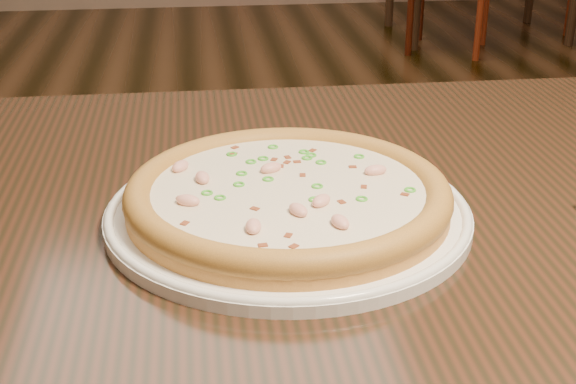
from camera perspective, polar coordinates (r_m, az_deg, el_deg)
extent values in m
cube|color=black|center=(0.88, 7.41, -1.26)|extent=(1.20, 0.80, 0.04)
cylinder|color=white|center=(0.80, 0.00, -1.57)|extent=(0.36, 0.36, 0.01)
torus|color=white|center=(0.80, 0.00, -1.18)|extent=(0.36, 0.36, 0.01)
cylinder|color=#C88E42|center=(0.79, 0.00, -0.59)|extent=(0.32, 0.32, 0.02)
torus|color=#C3842B|center=(0.79, 0.00, 0.00)|extent=(0.32, 0.32, 0.03)
cylinder|color=silver|center=(0.79, 0.00, 0.17)|extent=(0.27, 0.27, 0.00)
ellipsoid|color=#F2B29E|center=(0.76, -7.13, -0.60)|extent=(0.03, 0.02, 0.01)
ellipsoid|color=#F2B29E|center=(0.83, -1.23, 1.72)|extent=(0.03, 0.02, 0.01)
ellipsoid|color=#F2B29E|center=(0.71, 3.73, -2.13)|extent=(0.02, 0.03, 0.01)
ellipsoid|color=#F2B29E|center=(0.75, 2.38, -0.62)|extent=(0.03, 0.03, 0.01)
ellipsoid|color=#F2B29E|center=(0.70, -2.48, -2.45)|extent=(0.02, 0.03, 0.01)
ellipsoid|color=#F2B29E|center=(0.73, 0.73, -1.28)|extent=(0.02, 0.03, 0.01)
ellipsoid|color=#F2B29E|center=(0.84, -7.66, 1.82)|extent=(0.02, 0.03, 0.01)
ellipsoid|color=#F2B29E|center=(0.81, -6.11, 1.03)|extent=(0.02, 0.03, 0.01)
ellipsoid|color=#F2B29E|center=(0.83, 6.24, 1.55)|extent=(0.03, 0.02, 0.01)
cube|color=maroon|center=(0.74, -2.37, -1.25)|extent=(0.01, 0.01, 0.00)
cube|color=maroon|center=(0.87, -3.91, 2.68)|extent=(0.01, 0.01, 0.00)
cube|color=maroon|center=(0.86, -1.00, 2.27)|extent=(0.01, 0.01, 0.00)
cube|color=maroon|center=(0.83, -1.33, 1.58)|extent=(0.01, 0.01, 0.00)
cube|color=maroon|center=(0.85, -0.07, 2.07)|extent=(0.01, 0.01, 0.00)
cube|color=maroon|center=(0.88, 1.75, 2.93)|extent=(0.01, 0.01, 0.00)
cube|color=maroon|center=(0.79, 5.41, 0.31)|extent=(0.01, 0.01, 0.00)
cube|color=maroon|center=(0.89, -3.80, 3.13)|extent=(0.01, 0.01, 0.00)
cube|color=maroon|center=(0.84, -0.52, 1.80)|extent=(0.01, 0.01, 0.00)
cube|color=maroon|center=(0.70, 0.02, -3.17)|extent=(0.01, 0.01, 0.00)
cube|color=maroon|center=(0.84, 4.62, 1.74)|extent=(0.01, 0.01, 0.00)
cube|color=maroon|center=(0.82, 1.05, 1.16)|extent=(0.01, 0.01, 0.00)
cube|color=maroon|center=(0.78, 8.30, -0.23)|extent=(0.01, 0.01, 0.00)
cube|color=maroon|center=(0.85, 0.65, 2.11)|extent=(0.01, 0.01, 0.00)
cube|color=maroon|center=(0.68, 0.41, -3.95)|extent=(0.01, 0.01, 0.00)
cube|color=maroon|center=(0.77, -7.64, -0.47)|extent=(0.01, 0.01, 0.00)
cube|color=maroon|center=(0.86, -0.03, 2.44)|extent=(0.01, 0.01, 0.00)
cube|color=maroon|center=(0.76, 3.83, -0.77)|extent=(0.01, 0.01, 0.00)
cube|color=maroon|center=(0.83, 5.96, 1.28)|extent=(0.01, 0.01, 0.00)
cube|color=maroon|center=(0.72, -7.35, -2.28)|extent=(0.01, 0.01, 0.00)
cube|color=maroon|center=(0.68, -1.80, -3.87)|extent=(0.01, 0.01, 0.00)
torus|color=green|center=(0.87, -4.03, 2.69)|extent=(0.02, 0.02, 0.00)
torus|color=green|center=(0.87, 5.07, 2.52)|extent=(0.02, 0.02, 0.00)
torus|color=green|center=(0.85, -2.66, 2.15)|extent=(0.01, 0.01, 0.00)
torus|color=green|center=(0.86, 1.36, 2.43)|extent=(0.02, 0.02, 0.00)
torus|color=green|center=(0.85, 2.36, 2.12)|extent=(0.02, 0.02, 0.00)
torus|color=green|center=(0.88, 1.13, 2.86)|extent=(0.01, 0.01, 0.00)
torus|color=green|center=(0.81, -1.42, 0.92)|extent=(0.01, 0.01, 0.00)
torus|color=green|center=(0.78, -5.78, -0.07)|extent=(0.01, 0.01, 0.00)
torus|color=green|center=(0.77, -4.86, -0.42)|extent=(0.02, 0.02, 0.00)
torus|color=green|center=(0.82, -3.32, 1.32)|extent=(0.02, 0.02, 0.00)
torus|color=green|center=(0.79, 8.67, 0.14)|extent=(0.01, 0.01, 0.00)
torus|color=green|center=(0.86, -1.78, 2.39)|extent=(0.02, 0.02, 0.00)
torus|color=green|center=(0.89, -1.08, 3.22)|extent=(0.02, 0.02, 0.00)
torus|color=green|center=(0.80, -3.51, 0.54)|extent=(0.01, 0.01, 0.00)
torus|color=green|center=(0.76, 1.89, -0.55)|extent=(0.02, 0.02, 0.00)
torus|color=green|center=(0.79, 2.09, 0.41)|extent=(0.02, 0.02, 0.00)
torus|color=green|center=(0.77, 5.26, -0.50)|extent=(0.01, 0.01, 0.00)
torus|color=green|center=(0.87, 1.66, 2.63)|extent=(0.01, 0.01, 0.00)
cylinder|color=maroon|center=(4.36, 13.44, 11.70)|extent=(0.04, 0.04, 0.41)
cylinder|color=maroon|center=(4.71, 13.87, 12.57)|extent=(0.04, 0.04, 0.41)
cylinder|color=maroon|center=(4.40, 8.69, 12.19)|extent=(0.04, 0.04, 0.41)
cylinder|color=maroon|center=(4.75, 9.45, 13.02)|extent=(0.04, 0.04, 0.41)
cylinder|color=maroon|center=(5.08, 19.48, 12.72)|extent=(0.04, 0.04, 0.41)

